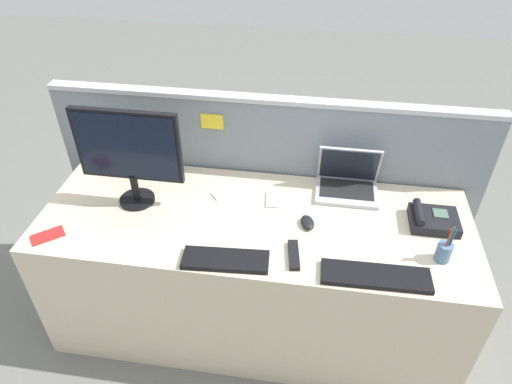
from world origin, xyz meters
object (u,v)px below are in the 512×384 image
desktop_monitor (128,151)px  tv_remote (294,255)px  keyboard_spare (376,276)px  pen_cup (444,251)px  cell_phone_silver_slab (272,199)px  keyboard_main (226,260)px  cell_phone_white_slab (225,192)px  cell_phone_red_case (48,236)px  desk_phone (432,219)px  laptop (348,180)px  computer_mouse_right_hand (307,222)px

desktop_monitor → tv_remote: (0.80, -0.28, -0.28)m
keyboard_spare → tv_remote: (-0.34, 0.07, -0.00)m
pen_cup → cell_phone_silver_slab: 0.82m
keyboard_main → keyboard_spare: size_ratio=0.83×
cell_phone_white_slab → tv_remote: (0.38, -0.39, 0.01)m
cell_phone_red_case → cell_phone_silver_slab: 1.06m
desk_phone → tv_remote: desk_phone is taller
laptop → cell_phone_red_case: bearing=-157.4°
keyboard_spare → pen_cup: 0.32m
desktop_monitor → desk_phone: bearing=1.2°
desktop_monitor → cell_phone_white_slab: 0.52m
tv_remote → desk_phone: bearing=18.2°
computer_mouse_right_hand → tv_remote: (-0.05, -0.21, -0.01)m
pen_cup → cell_phone_red_case: 1.74m
desktop_monitor → cell_phone_silver_slab: desktop_monitor is taller
keyboard_main → keyboard_spare: 0.62m
keyboard_main → cell_phone_silver_slab: keyboard_main is taller
pen_cup → cell_phone_red_case: bearing=-176.1°
laptop → cell_phone_silver_slab: 0.39m
laptop → desk_phone: laptop is taller
computer_mouse_right_hand → pen_cup: pen_cup is taller
desk_phone → computer_mouse_right_hand: (-0.57, -0.09, -0.01)m
desktop_monitor → keyboard_spare: bearing=-16.9°
computer_mouse_right_hand → desktop_monitor: bearing=158.5°
pen_cup → tv_remote: 0.63m
keyboard_main → cell_phone_red_case: (-0.83, 0.03, -0.01)m
cell_phone_white_slab → cell_phone_silver_slab: size_ratio=1.01×
desk_phone → cell_phone_silver_slab: 0.76m
cell_phone_silver_slab → desk_phone: bearing=-11.1°
cell_phone_red_case → cell_phone_silver_slab: bearing=73.0°
laptop → computer_mouse_right_hand: laptop is taller
desk_phone → keyboard_spare: bearing=-126.1°
laptop → keyboard_main: (-0.51, -0.59, -0.05)m
keyboard_spare → cell_phone_silver_slab: bearing=136.0°
desktop_monitor → desk_phone: desktop_monitor is taller
pen_cup → cell_phone_white_slab: bearing=162.7°
computer_mouse_right_hand → keyboard_main: bearing=-156.2°
keyboard_main → tv_remote: size_ratio=2.16×
keyboard_main → cell_phone_white_slab: keyboard_main is taller
keyboard_main → laptop: bearing=45.3°
keyboard_spare → cell_phone_silver_slab: size_ratio=3.47×
pen_cup → cell_phone_silver_slab: pen_cup is taller
computer_mouse_right_hand → cell_phone_silver_slab: (-0.18, 0.16, -0.01)m
keyboard_main → cell_phone_red_case: size_ratio=2.61×
keyboard_main → cell_phone_red_case: 0.83m
tv_remote → cell_phone_red_case: bearing=173.8°
keyboard_spare → cell_phone_silver_slab: (-0.48, 0.44, -0.01)m
desk_phone → cell_phone_red_case: (-1.73, -0.35, -0.02)m
keyboard_main → cell_phone_white_slab: 0.48m
laptop → cell_phone_red_case: (-1.34, -0.56, -0.06)m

